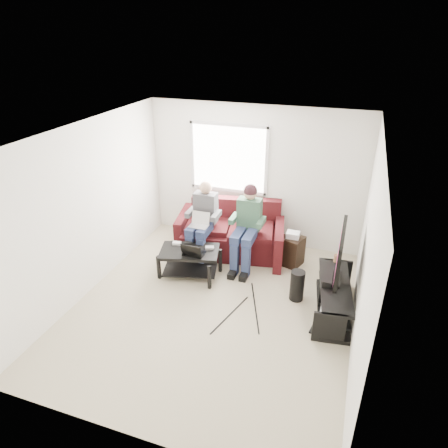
{
  "coord_description": "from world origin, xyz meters",
  "views": [
    {
      "loc": [
        1.71,
        -4.5,
        3.8
      ],
      "look_at": [
        -0.03,
        0.6,
        1.1
      ],
      "focal_mm": 32.0,
      "sensor_mm": 36.0,
      "label": 1
    }
  ],
  "objects_px": {
    "sofa": "(231,234)",
    "coffee_table": "(190,257)",
    "tv_stand": "(333,299)",
    "tv": "(340,253)",
    "subwoofer": "(297,285)",
    "end_table": "(292,250)"
  },
  "relations": [
    {
      "from": "tv_stand",
      "to": "subwoofer",
      "type": "bearing_deg",
      "value": 167.98
    },
    {
      "from": "tv",
      "to": "subwoofer",
      "type": "height_order",
      "value": "tv"
    },
    {
      "from": "tv",
      "to": "end_table",
      "type": "xyz_separation_m",
      "value": [
        -0.81,
        1.0,
        -0.65
      ]
    },
    {
      "from": "tv_stand",
      "to": "tv",
      "type": "relative_size",
      "value": 1.34
    },
    {
      "from": "tv_stand",
      "to": "end_table",
      "type": "height_order",
      "value": "end_table"
    },
    {
      "from": "subwoofer",
      "to": "end_table",
      "type": "bearing_deg",
      "value": 105.01
    },
    {
      "from": "subwoofer",
      "to": "tv_stand",
      "type": "bearing_deg",
      "value": -12.02
    },
    {
      "from": "coffee_table",
      "to": "tv",
      "type": "height_order",
      "value": "tv"
    },
    {
      "from": "coffee_table",
      "to": "subwoofer",
      "type": "height_order",
      "value": "subwoofer"
    },
    {
      "from": "tv_stand",
      "to": "coffee_table",
      "type": "bearing_deg",
      "value": 175.13
    },
    {
      "from": "sofa",
      "to": "tv_stand",
      "type": "height_order",
      "value": "sofa"
    },
    {
      "from": "coffee_table",
      "to": "tv_stand",
      "type": "xyz_separation_m",
      "value": [
        2.36,
        -0.2,
        -0.14
      ]
    },
    {
      "from": "tv",
      "to": "end_table",
      "type": "bearing_deg",
      "value": 129.2
    },
    {
      "from": "coffee_table",
      "to": "tv_stand",
      "type": "distance_m",
      "value": 2.37
    },
    {
      "from": "sofa",
      "to": "coffee_table",
      "type": "xyz_separation_m",
      "value": [
        -0.39,
        -1.0,
        0.01
      ]
    },
    {
      "from": "sofa",
      "to": "tv_stand",
      "type": "bearing_deg",
      "value": -31.28
    },
    {
      "from": "sofa",
      "to": "subwoofer",
      "type": "bearing_deg",
      "value": -37.3
    },
    {
      "from": "tv_stand",
      "to": "end_table",
      "type": "distance_m",
      "value": 1.37
    },
    {
      "from": "sofa",
      "to": "coffee_table",
      "type": "relative_size",
      "value": 2.0
    },
    {
      "from": "coffee_table",
      "to": "tv",
      "type": "distance_m",
      "value": 2.43
    },
    {
      "from": "end_table",
      "to": "subwoofer",
      "type": "bearing_deg",
      "value": -74.99
    },
    {
      "from": "tv",
      "to": "subwoofer",
      "type": "bearing_deg",
      "value": 178.14
    }
  ]
}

